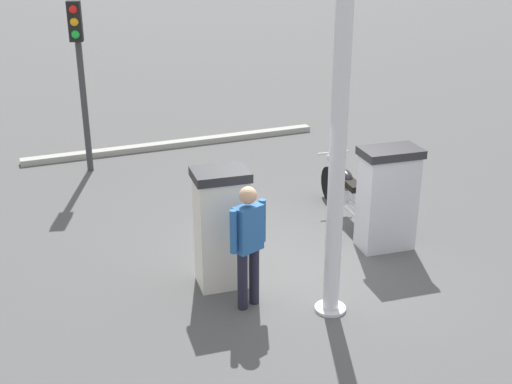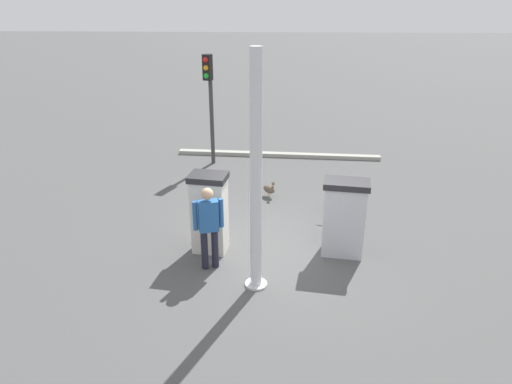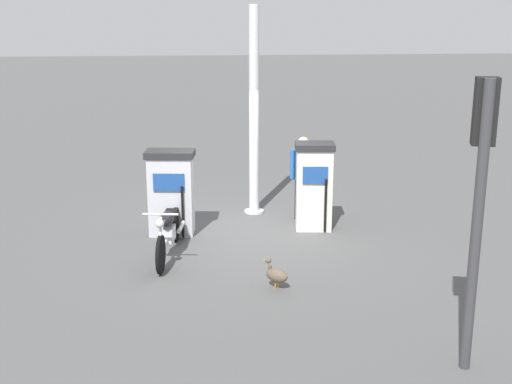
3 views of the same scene
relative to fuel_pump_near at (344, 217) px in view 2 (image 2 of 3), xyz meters
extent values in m
plane|color=#4C4C4C|center=(0.12, 1.33, -0.80)|extent=(120.00, 120.00, 0.00)
cube|color=silver|center=(0.00, 0.00, -0.07)|extent=(0.59, 0.85, 1.45)
cube|color=#1E478C|center=(0.25, -0.04, 0.25)|extent=(0.11, 0.55, 0.32)
cube|color=#262628|center=(0.00, 0.00, 0.71)|extent=(0.65, 0.94, 0.12)
cylinder|color=black|center=(0.32, 0.20, -0.29)|extent=(0.05, 0.05, 0.94)
cube|color=silver|center=(0.00, 2.65, -0.03)|extent=(0.58, 0.72, 1.53)
cube|color=#1E478C|center=(0.26, 2.62, 0.30)|extent=(0.09, 0.46, 0.32)
cube|color=#262628|center=(0.00, 2.65, 0.79)|extent=(0.64, 0.79, 0.12)
cylinder|color=black|center=(0.32, 2.81, -0.26)|extent=(0.05, 0.05, 0.99)
cylinder|color=black|center=(1.93, -0.17, -0.49)|extent=(0.61, 0.15, 0.61)
cylinder|color=black|center=(0.41, 0.07, -0.49)|extent=(0.61, 0.15, 0.61)
cube|color=silver|center=(1.22, -0.06, -0.39)|extent=(0.39, 0.25, 0.24)
cylinder|color=silver|center=(1.17, -0.05, -0.44)|extent=(1.15, 0.23, 0.05)
ellipsoid|color=black|center=(1.29, -0.07, -0.11)|extent=(0.51, 0.29, 0.24)
cube|color=black|center=(0.95, -0.02, -0.14)|extent=(0.47, 0.27, 0.10)
cylinder|color=silver|center=(1.89, -0.17, -0.19)|extent=(0.26, 0.08, 0.57)
cylinder|color=silver|center=(1.81, -0.15, 0.13)|extent=(0.12, 0.56, 0.04)
sphere|color=silver|center=(1.91, -0.17, 0.01)|extent=(0.16, 0.16, 0.14)
cylinder|color=silver|center=(0.62, 0.16, -0.47)|extent=(0.55, 0.16, 0.07)
cylinder|color=#1E1E2D|center=(-0.64, 2.47, -0.40)|extent=(0.16, 0.16, 0.80)
cylinder|color=#1E1E2D|center=(-0.70, 2.66, -0.40)|extent=(0.16, 0.16, 0.80)
cube|color=#265999|center=(-0.67, 2.57, 0.30)|extent=(0.30, 0.40, 0.60)
cylinder|color=#265999|center=(-0.60, 2.34, 0.33)|extent=(0.11, 0.11, 0.57)
cylinder|color=#265999|center=(-0.75, 2.80, 0.33)|extent=(0.11, 0.11, 0.57)
sphere|color=tan|center=(-0.67, 2.57, 0.74)|extent=(0.28, 0.28, 0.22)
ellipsoid|color=brown|center=(2.75, 1.54, -0.60)|extent=(0.38, 0.39, 0.20)
cylinder|color=brown|center=(2.66, 1.44, -0.53)|extent=(0.08, 0.08, 0.14)
sphere|color=brown|center=(2.64, 1.42, -0.39)|extent=(0.13, 0.13, 0.09)
cone|color=orange|center=(2.60, 1.38, -0.40)|extent=(0.07, 0.07, 0.04)
cone|color=brown|center=(2.86, 1.66, -0.57)|extent=(0.10, 0.10, 0.07)
cylinder|color=orange|center=(2.78, 1.51, -0.75)|extent=(0.02, 0.02, 0.10)
cylinder|color=orange|center=(2.73, 1.56, -0.75)|extent=(0.02, 0.02, 0.10)
cylinder|color=#38383A|center=(5.25, 3.33, 0.84)|extent=(0.15, 0.15, 3.28)
cube|color=black|center=(5.12, 3.38, 2.12)|extent=(0.26, 0.29, 0.72)
sphere|color=red|center=(5.02, 3.41, 2.34)|extent=(0.19, 0.19, 0.15)
sphere|color=orange|center=(5.02, 3.41, 2.12)|extent=(0.19, 0.19, 0.15)
sphere|color=green|center=(5.02, 3.41, 1.90)|extent=(0.19, 0.19, 0.15)
cylinder|color=silver|center=(-1.21, 1.67, 1.27)|extent=(0.20, 0.20, 4.13)
cylinder|color=silver|center=(-1.21, 1.67, -0.78)|extent=(0.40, 0.40, 0.04)
cube|color=#9E9E93|center=(5.97, 1.33, -0.74)|extent=(0.55, 6.49, 0.12)
camera|label=1|loc=(-7.49, 5.64, 3.82)|focal=47.08mm
camera|label=2|loc=(-8.13, 1.30, 4.01)|focal=32.17mm
camera|label=3|loc=(11.67, 0.16, 3.08)|focal=46.07mm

